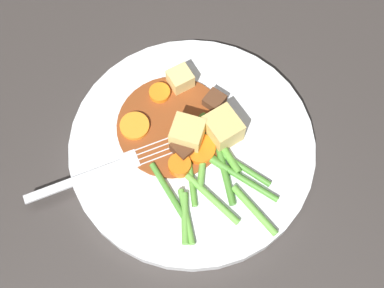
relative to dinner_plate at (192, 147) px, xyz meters
The scene contains 26 objects.
ground_plane 0.01m from the dinner_plate, ahead, with size 3.00×3.00×0.00m, color #383330.
dinner_plate is the anchor object (origin of this frame).
stew_sauce 0.03m from the dinner_plate, ahead, with size 0.13×0.13×0.00m, color brown.
carrot_slice_0 0.02m from the dinner_plate, 160.18° to the right, with size 0.04×0.04×0.01m, color orange.
carrot_slice_1 0.08m from the dinner_plate, 14.14° to the right, with size 0.03×0.03×0.01m, color orange.
carrot_slice_2 0.04m from the dinner_plate, 109.27° to the left, with size 0.03×0.03×0.01m, color orange.
carrot_slice_3 0.07m from the dinner_plate, 27.62° to the left, with size 0.03×0.03×0.01m, color orange.
potato_chunk_0 0.05m from the dinner_plate, 115.95° to the right, with size 0.04×0.03×0.03m, color #DBBC6B.
potato_chunk_1 0.08m from the dinner_plate, 35.30° to the right, with size 0.03×0.03×0.02m, color #E5CC7A.
potato_chunk_2 0.03m from the dinner_plate, 12.71° to the right, with size 0.04×0.03×0.03m, color #DBBC6B.
meat_chunk_0 0.02m from the dinner_plate, 97.90° to the left, with size 0.02×0.02×0.02m, color #4C2B19.
meat_chunk_1 0.06m from the dinner_plate, 72.31° to the right, with size 0.02×0.02×0.02m, color #56331E.
green_bean_0 0.11m from the dinner_plate, behind, with size 0.01×0.01×0.07m, color #66AD42.
green_bean_1 0.03m from the dinner_plate, 136.11° to the right, with size 0.01×0.01×0.08m, color #599E38.
green_bean_2 0.04m from the dinner_plate, 132.81° to the left, with size 0.01×0.01×0.07m, color #599E38.
green_bean_3 0.08m from the dinner_plate, behind, with size 0.01×0.01×0.07m, color #4C8E33.
green_bean_4 0.03m from the dinner_plate, behind, with size 0.01×0.01×0.06m, color #4C8E33.
green_bean_5 0.07m from the dinner_plate, 153.17° to the left, with size 0.01×0.01×0.08m, color #66AD42.
green_bean_6 0.02m from the dinner_plate, 163.33° to the right, with size 0.01×0.01×0.06m, color #4C8E33.
green_bean_7 0.02m from the dinner_plate, behind, with size 0.01×0.01×0.08m, color #66AD42.
green_bean_8 0.07m from the dinner_plate, 112.01° to the left, with size 0.01×0.01×0.08m, color #4C8E33.
green_bean_9 0.09m from the dinner_plate, 129.82° to the left, with size 0.01×0.01×0.06m, color #66AD42.
green_bean_10 0.07m from the dinner_plate, 163.31° to the right, with size 0.01×0.01×0.06m, color #4C8E33.
green_bean_11 0.09m from the dinner_plate, 130.76° to the left, with size 0.01×0.01×0.06m, color #66AD42.
green_bean_12 0.05m from the dinner_plate, behind, with size 0.01×0.01×0.08m, color #4C8E33.
fork 0.10m from the dinner_plate, 63.07° to the left, with size 0.08×0.17×0.00m.
Camera 1 is at (-0.17, 0.17, 0.58)m, focal length 49.76 mm.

